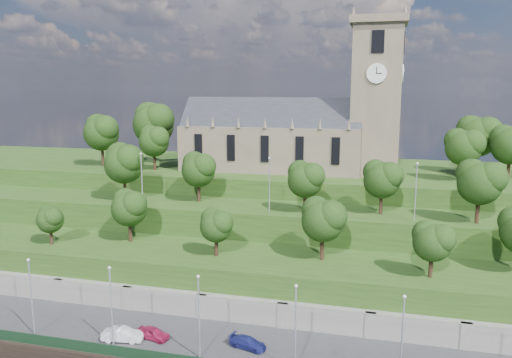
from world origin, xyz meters
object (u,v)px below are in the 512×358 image
(church, at_px, (299,129))
(car_left, at_px, (153,333))
(car_middle, at_px, (123,335))
(car_right, at_px, (248,343))

(church, bearing_deg, car_left, -102.78)
(car_left, relative_size, car_middle, 0.86)
(car_left, xyz_separation_m, car_right, (10.81, 0.67, -0.06))
(car_middle, height_order, car_right, car_middle)
(car_middle, relative_size, car_right, 1.09)
(car_left, bearing_deg, church, -0.56)
(church, relative_size, car_middle, 8.48)
(car_left, height_order, car_right, car_left)
(car_left, bearing_deg, car_middle, 125.01)
(church, distance_m, car_middle, 48.26)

